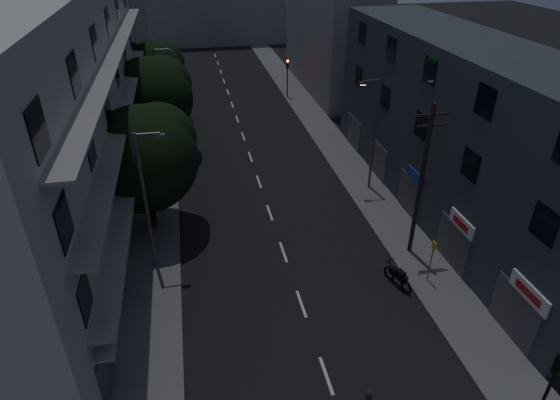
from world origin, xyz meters
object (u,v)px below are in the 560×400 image
object	(u,v)px
traffic_signal_near	(554,379)
utility_pole	(421,180)
bus_stop_sign	(432,254)
motorcycle	(398,277)

from	to	relation	value
traffic_signal_near	utility_pole	xyz separation A→B (m)	(0.41, 11.58, 1.77)
traffic_signal_near	bus_stop_sign	world-z (taller)	traffic_signal_near
motorcycle	bus_stop_sign	bearing A→B (deg)	-23.13
utility_pole	bus_stop_sign	xyz separation A→B (m)	(-0.22, -2.72, -2.98)
bus_stop_sign	motorcycle	distance (m)	2.16
traffic_signal_near	utility_pole	world-z (taller)	utility_pole
utility_pole	bus_stop_sign	distance (m)	4.04
utility_pole	bus_stop_sign	size ratio (longest dim) A/B	3.56
bus_stop_sign	traffic_signal_near	bearing A→B (deg)	-91.21
utility_pole	motorcycle	size ratio (longest dim) A/B	4.44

